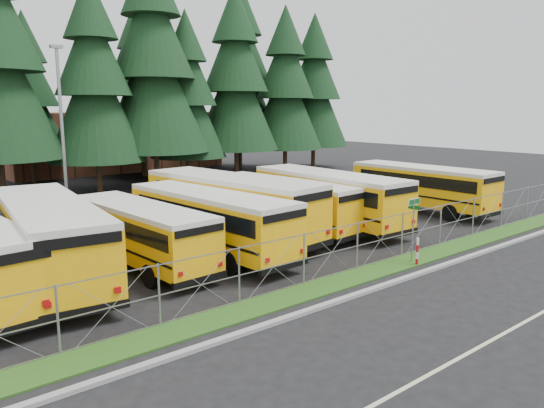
% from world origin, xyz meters
% --- Properties ---
extents(ground, '(120.00, 120.00, 0.00)m').
position_xyz_m(ground, '(0.00, 0.00, 0.00)').
color(ground, black).
rests_on(ground, ground).
extents(curb, '(50.00, 0.25, 0.12)m').
position_xyz_m(curb, '(0.00, -3.10, 0.06)').
color(curb, gray).
rests_on(curb, ground).
extents(grass_verge, '(50.00, 1.40, 0.06)m').
position_xyz_m(grass_verge, '(0.00, -1.70, 0.03)').
color(grass_verge, '#1A4413').
rests_on(grass_verge, ground).
extents(road_lane_line, '(50.00, 0.12, 0.01)m').
position_xyz_m(road_lane_line, '(0.00, -8.00, 0.01)').
color(road_lane_line, beige).
rests_on(road_lane_line, ground).
extents(chainlink_fence, '(44.00, 0.10, 2.00)m').
position_xyz_m(chainlink_fence, '(0.00, -1.00, 1.00)').
color(chainlink_fence, '#919499').
rests_on(chainlink_fence, ground).
extents(brick_building, '(22.00, 10.00, 6.00)m').
position_xyz_m(brick_building, '(6.00, 40.00, 3.00)').
color(brick_building, brown).
rests_on(brick_building, ground).
extents(bus_1, '(4.35, 12.29, 3.15)m').
position_xyz_m(bus_1, '(-11.18, 5.67, 1.58)').
color(bus_1, yellow).
rests_on(bus_1, ground).
extents(bus_2, '(2.90, 10.15, 2.63)m').
position_xyz_m(bus_2, '(-7.68, 5.33, 1.32)').
color(bus_2, yellow).
rests_on(bus_2, ground).
extents(bus_3, '(3.32, 11.20, 2.90)m').
position_xyz_m(bus_3, '(-4.52, 4.92, 1.45)').
color(bus_3, yellow).
rests_on(bus_3, ground).
extents(bus_4, '(4.26, 12.54, 3.22)m').
position_xyz_m(bus_4, '(-2.15, 6.69, 1.61)').
color(bus_4, yellow).
rests_on(bus_4, ground).
extents(bus_5, '(3.46, 10.86, 2.80)m').
position_xyz_m(bus_5, '(0.93, 6.24, 1.40)').
color(bus_5, yellow).
rests_on(bus_5, ground).
extents(bus_6, '(3.10, 11.73, 3.05)m').
position_xyz_m(bus_6, '(3.68, 5.59, 1.53)').
color(bus_6, yellow).
rests_on(bus_6, ground).
extents(bus_east, '(2.68, 11.08, 2.90)m').
position_xyz_m(bus_east, '(11.44, 4.91, 1.45)').
color(bus_east, yellow).
rests_on(bus_east, ground).
extents(street_sign, '(0.84, 0.55, 2.81)m').
position_xyz_m(street_sign, '(1.50, -1.90, 2.03)').
color(street_sign, '#919499').
rests_on(street_sign, ground).
extents(striped_bollard, '(0.11, 0.11, 1.20)m').
position_xyz_m(striped_bollard, '(1.35, -2.27, 0.60)').
color(striped_bollard, '#B20C0C').
rests_on(striped_bollard, ground).
extents(light_standard, '(0.70, 0.35, 10.14)m').
position_xyz_m(light_standard, '(-6.35, 17.65, 5.50)').
color(light_standard, '#919499').
rests_on(light_standard, ground).
extents(conifer_4, '(7.44, 7.44, 16.44)m').
position_xyz_m(conifer_4, '(-1.22, 25.31, 8.22)').
color(conifer_4, black).
rests_on(conifer_4, ground).
extents(conifer_5, '(8.86, 8.86, 19.59)m').
position_xyz_m(conifer_5, '(3.89, 25.52, 9.80)').
color(conifer_5, black).
rests_on(conifer_5, ground).
extents(conifer_6, '(6.70, 6.70, 14.82)m').
position_xyz_m(conifer_6, '(7.28, 25.99, 7.41)').
color(conifer_6, black).
rests_on(conifer_6, ground).
extents(conifer_7, '(7.96, 7.96, 17.59)m').
position_xyz_m(conifer_7, '(12.54, 26.00, 8.80)').
color(conifer_7, black).
rests_on(conifer_7, ground).
extents(conifer_8, '(7.42, 7.42, 16.41)m').
position_xyz_m(conifer_8, '(18.41, 25.68, 8.20)').
color(conifer_8, black).
rests_on(conifer_8, ground).
extents(conifer_9, '(7.37, 7.37, 16.31)m').
position_xyz_m(conifer_9, '(23.42, 26.72, 8.15)').
color(conifer_9, black).
rests_on(conifer_9, ground).
extents(conifer_11, '(6.61, 6.61, 14.63)m').
position_xyz_m(conifer_11, '(-3.58, 34.13, 7.31)').
color(conifer_11, black).
rests_on(conifer_11, ground).
extents(conifer_12, '(7.58, 7.58, 16.75)m').
position_xyz_m(conifer_12, '(5.79, 31.65, 8.38)').
color(conifer_12, black).
rests_on(conifer_12, ground).
extents(conifer_13, '(8.92, 8.92, 19.73)m').
position_xyz_m(conifer_13, '(16.87, 31.29, 9.87)').
color(conifer_13, black).
rests_on(conifer_13, ground).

